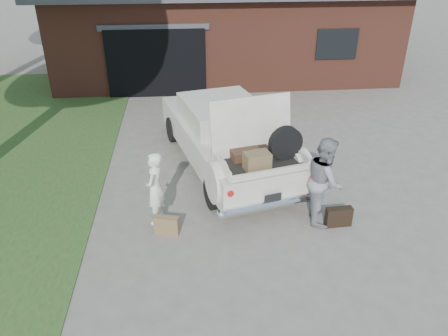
{
  "coord_description": "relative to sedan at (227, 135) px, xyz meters",
  "views": [
    {
      "loc": [
        -0.68,
        -6.32,
        4.85
      ],
      "look_at": [
        0.0,
        0.6,
        1.1
      ],
      "focal_mm": 35.0,
      "sensor_mm": 36.0,
      "label": 1
    }
  ],
  "objects": [
    {
      "name": "ground",
      "position": [
        -0.28,
        -2.82,
        -0.75
      ],
      "size": [
        90.0,
        90.0,
        0.0
      ],
      "primitive_type": "plane",
      "color": "gray",
      "rests_on": "ground"
    },
    {
      "name": "house",
      "position": [
        0.7,
        8.66,
        0.92
      ],
      "size": [
        12.8,
        7.8,
        3.3
      ],
      "color": "brown",
      "rests_on": "ground"
    },
    {
      "name": "sedan",
      "position": [
        0.0,
        0.0,
        0.0
      ],
      "size": [
        3.14,
        5.43,
        2.11
      ],
      "rotation": [
        0.0,
        0.0,
        0.24
      ],
      "color": "white",
      "rests_on": "ground"
    },
    {
      "name": "woman_left",
      "position": [
        -1.55,
        -2.17,
        -0.04
      ],
      "size": [
        0.46,
        0.59,
        1.42
      ],
      "primitive_type": "imported",
      "rotation": [
        0.0,
        0.0,
        -1.83
      ],
      "color": "white",
      "rests_on": "ground"
    },
    {
      "name": "woman_right",
      "position": [
        1.57,
        -2.39,
        0.09
      ],
      "size": [
        0.77,
        0.92,
        1.68
      ],
      "primitive_type": "imported",
      "rotation": [
        0.0,
        0.0,
        1.4
      ],
      "color": "gray",
      "rests_on": "ground"
    },
    {
      "name": "suitcase_left",
      "position": [
        -1.36,
        -2.59,
        -0.57
      ],
      "size": [
        0.48,
        0.27,
        0.35
      ],
      "primitive_type": "cube",
      "rotation": [
        0.0,
        0.0,
        -0.28
      ],
      "color": "olive",
      "rests_on": "ground"
    },
    {
      "name": "suitcase_right",
      "position": [
        1.83,
        -2.65,
        -0.56
      ],
      "size": [
        0.5,
        0.19,
        0.38
      ],
      "primitive_type": "cube",
      "rotation": [
        0.0,
        0.0,
        0.06
      ],
      "color": "black",
      "rests_on": "ground"
    }
  ]
}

